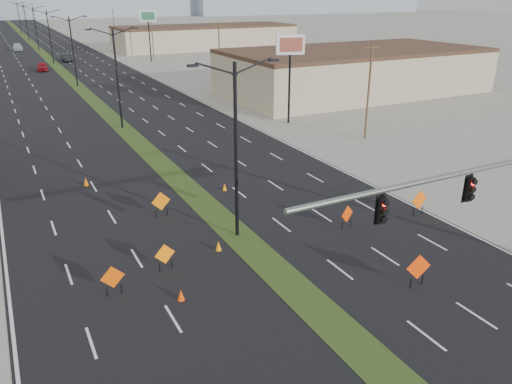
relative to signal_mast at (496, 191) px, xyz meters
name	(u,v)px	position (x,y,z in m)	size (l,w,h in m)	color
ground	(369,359)	(-8.56, -2.00, -4.79)	(600.00, 600.00, 0.00)	gray
road_surface	(51,62)	(-8.56, 98.00, -4.79)	(25.00, 400.00, 0.02)	black
median_strip	(51,62)	(-8.56, 98.00, -4.79)	(2.00, 400.00, 0.04)	#2C4117
building_se_near	(354,72)	(25.44, 43.00, -2.04)	(36.00, 18.00, 5.50)	tan
building_se_far	(205,38)	(29.44, 108.00, -2.29)	(44.00, 16.00, 5.00)	tan
signal_mast	(496,191)	(0.00, 0.00, 0.00)	(16.30, 0.60, 8.00)	slate
streetlight_0	(236,147)	(-8.56, 10.00, 0.63)	(5.15, 0.24, 10.02)	black
streetlight_1	(117,76)	(-8.56, 38.00, 0.63)	(5.15, 0.24, 10.02)	black
streetlight_2	(73,49)	(-8.56, 66.00, 0.63)	(5.15, 0.24, 10.02)	black
streetlight_3	(50,35)	(-8.56, 94.00, 0.63)	(5.15, 0.24, 10.02)	black
streetlight_4	(35,27)	(-8.56, 122.00, 0.63)	(5.15, 0.24, 10.02)	black
streetlight_5	(26,21)	(-8.56, 150.00, 0.63)	(5.15, 0.24, 10.02)	black
streetlight_6	(19,17)	(-8.56, 178.00, 0.63)	(5.15, 0.24, 10.02)	black
utility_pole_0	(369,91)	(11.44, 23.00, -0.12)	(1.60, 0.20, 9.00)	#4C3823
utility_pole_1	(219,53)	(11.44, 58.00, -0.12)	(1.60, 0.20, 9.00)	#4C3823
utility_pole_2	(152,36)	(11.44, 93.00, -0.12)	(1.60, 0.20, 9.00)	#4C3823
utility_pole_3	(114,26)	(11.44, 128.00, -0.12)	(1.60, 0.20, 9.00)	#4C3823
car_left	(42,67)	(-11.51, 85.23, -4.03)	(1.81, 4.50, 1.53)	maroon
car_mid	(67,58)	(-5.71, 96.62, -4.03)	(1.61, 4.62, 1.52)	black
car_far	(18,47)	(-13.18, 123.10, -4.02)	(2.17, 5.33, 1.55)	#B1B6BB
construction_sign_0	(113,278)	(-16.40, 7.10, -3.89)	(1.15, 0.06, 1.54)	#DC4904
construction_sign_1	(165,255)	(-13.52, 8.17, -3.93)	(1.11, 0.15, 1.48)	orange
construction_sign_2	(161,202)	(-11.66, 14.67, -3.81)	(1.25, 0.13, 1.66)	orange
construction_sign_3	(418,268)	(-3.21, 1.00, -3.76)	(1.30, 0.28, 1.76)	#FF3D05
construction_sign_4	(347,215)	(-2.23, 7.86, -3.94)	(1.05, 0.37, 1.46)	#EC3C04
construction_sign_5	(419,201)	(2.94, 7.21, -3.79)	(1.28, 0.10, 1.70)	#FF5905
cone_0	(181,295)	(-13.75, 5.20, -4.50)	(0.35, 0.35, 0.58)	#ED4104
cone_1	(218,246)	(-10.28, 8.80, -4.51)	(0.34, 0.34, 0.57)	orange
cone_2	(225,187)	(-6.29, 16.85, -4.52)	(0.32, 0.32, 0.54)	orange
cone_3	(86,182)	(-14.99, 22.44, -4.47)	(0.38, 0.38, 0.63)	#D66804
pole_sign_east_near	(290,52)	(8.13, 31.89, 2.74)	(2.98, 1.23, 9.25)	black
pole_sign_east_far	(148,20)	(9.69, 89.03, 3.28)	(3.14, 1.45, 9.86)	black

